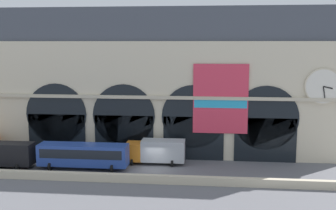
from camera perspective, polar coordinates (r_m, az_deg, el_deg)
ground_plane at (r=51.13m, az=-2.03°, el=-8.92°), size 200.00×200.00×0.00m
quay_parapet_wall at (r=46.45m, az=-2.87°, el=-10.14°), size 90.00×0.70×0.93m
station_building at (r=56.38m, az=-1.00°, el=2.79°), size 48.36×5.20×20.04m
box_truck_west at (r=55.52m, az=-21.63°, el=-6.29°), size 7.50×2.91×3.12m
bus_midwest at (r=52.03m, az=-11.60°, el=-6.74°), size 11.00×3.25×3.10m
box_truck_center at (r=53.14m, az=-1.64°, el=-6.33°), size 7.50×2.91×3.12m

